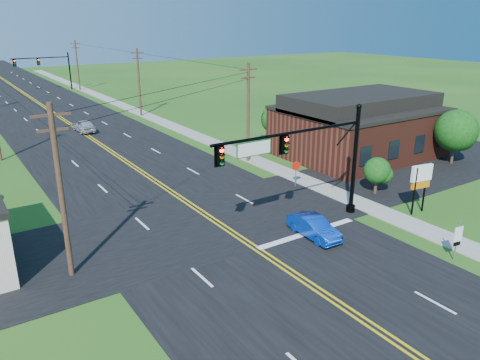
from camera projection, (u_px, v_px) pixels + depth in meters
ground at (343, 310)px, 21.36m from camera, size 260.00×260.00×0.00m
road_main at (64, 121)px, 60.80m from camera, size 16.00×220.00×0.04m
road_cross at (211, 221)px, 30.82m from camera, size 70.00×10.00×0.04m
sidewalk at (171, 125)px, 58.38m from camera, size 2.00×160.00×0.08m
signal_mast_main at (304, 156)px, 28.39m from camera, size 11.30×0.60×7.48m
signal_mast_far at (45, 66)px, 85.31m from camera, size 10.98×0.60×7.48m
brick_building at (358, 131)px, 45.22m from camera, size 14.20×11.20×4.70m
utility_pole_left_a at (61, 190)px, 22.76m from camera, size 1.80×0.28×9.00m
utility_pole_right_a at (248, 111)px, 42.29m from camera, size 1.80×0.28×9.00m
utility_pole_right_b at (139, 81)px, 62.80m from camera, size 1.80×0.28×9.00m
utility_pole_right_c at (77, 64)px, 86.47m from camera, size 1.80×0.28×9.00m
tree_right_front at (456, 131)px, 42.07m from camera, size 3.80×3.80×5.00m
tree_right_back at (275, 119)px, 49.37m from camera, size 3.00×3.00×4.10m
shrub_corner at (377, 171)px, 35.03m from camera, size 2.00×2.00×2.86m
blue_car at (314, 228)px, 28.31m from camera, size 1.51×3.90×1.27m
distant_car at (84, 126)px, 54.88m from camera, size 1.88×4.32×1.45m
route_sign at (458, 238)px, 25.35m from camera, size 0.58×0.14×2.34m
stop_sign at (296, 168)px, 36.67m from camera, size 0.72×0.28×2.12m
pylon_sign at (421, 178)px, 31.32m from camera, size 1.68×0.49×3.43m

